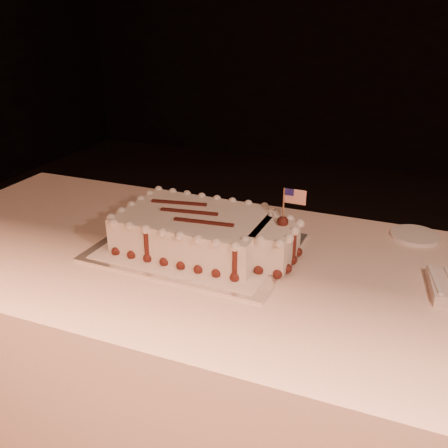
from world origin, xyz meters
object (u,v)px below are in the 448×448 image
at_px(side_plate, 415,235).
at_px(sheet_cake, 205,231).
at_px(banquet_table, 320,401).
at_px(cake_board, 196,247).

bearing_deg(side_plate, sheet_cake, -150.16).
height_order(banquet_table, sheet_cake, sheet_cake).
relative_size(banquet_table, sheet_cake, 4.92).
xyz_separation_m(cake_board, side_plate, (0.54, 0.29, 0.00)).
bearing_deg(sheet_cake, cake_board, 178.53).
height_order(banquet_table, side_plate, side_plate).
relative_size(banquet_table, side_plate, 18.07).
distance_m(banquet_table, cake_board, 0.53).
bearing_deg(cake_board, banquet_table, -3.06).
distance_m(banquet_table, side_plate, 0.53).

